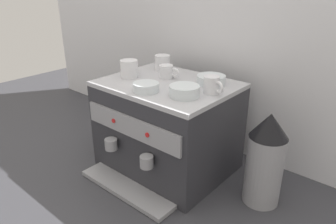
# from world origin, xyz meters

# --- Properties ---
(ground_plane) EXTENTS (4.00, 4.00, 0.00)m
(ground_plane) POSITION_xyz_m (0.00, 0.00, 0.00)
(ground_plane) COLOR #38383D
(tiled_backsplash_wall) EXTENTS (2.80, 0.03, 1.14)m
(tiled_backsplash_wall) POSITION_xyz_m (0.00, 0.36, 0.57)
(tiled_backsplash_wall) COLOR silver
(tiled_backsplash_wall) RESTS_ON ground_plane
(espresso_machine) EXTENTS (0.58, 0.57, 0.43)m
(espresso_machine) POSITION_xyz_m (0.00, -0.00, 0.22)
(espresso_machine) COLOR #2D2D33
(espresso_machine) RESTS_ON ground_plane
(ceramic_cup_0) EXTENTS (0.10, 0.06, 0.07)m
(ceramic_cup_0) POSITION_xyz_m (0.23, 0.01, 0.47)
(ceramic_cup_0) COLOR white
(ceramic_cup_0) RESTS_ON espresso_machine
(ceramic_cup_1) EXTENTS (0.10, 0.06, 0.06)m
(ceramic_cup_1) POSITION_xyz_m (-0.05, 0.05, 0.47)
(ceramic_cup_1) COLOR white
(ceramic_cup_1) RESTS_ON espresso_machine
(ceramic_cup_2) EXTENTS (0.10, 0.10, 0.08)m
(ceramic_cup_2) POSITION_xyz_m (-0.16, 0.14, 0.47)
(ceramic_cup_2) COLOR white
(ceramic_cup_2) RESTS_ON espresso_machine
(ceramic_cup_3) EXTENTS (0.08, 0.12, 0.08)m
(ceramic_cup_3) POSITION_xyz_m (-0.19, -0.05, 0.48)
(ceramic_cup_3) COLOR white
(ceramic_cup_3) RESTS_ON espresso_machine
(ceramic_bowl_0) EXTENTS (0.13, 0.13, 0.04)m
(ceramic_bowl_0) POSITION_xyz_m (0.16, 0.11, 0.45)
(ceramic_bowl_0) COLOR silver
(ceramic_bowl_0) RESTS_ON espresso_machine
(ceramic_bowl_1) EXTENTS (0.11, 0.11, 0.04)m
(ceramic_bowl_1) POSITION_xyz_m (0.01, -0.15, 0.45)
(ceramic_bowl_1) COLOR silver
(ceramic_bowl_1) RESTS_ON espresso_machine
(ceramic_bowl_2) EXTENTS (0.12, 0.12, 0.04)m
(ceramic_bowl_2) POSITION_xyz_m (0.16, -0.09, 0.46)
(ceramic_bowl_2) COLOR silver
(ceramic_bowl_2) RESTS_ON espresso_machine
(coffee_grinder) EXTENTS (0.15, 0.15, 0.40)m
(coffee_grinder) POSITION_xyz_m (0.48, 0.05, 0.20)
(coffee_grinder) COLOR #939399
(coffee_grinder) RESTS_ON ground_plane
(milk_pitcher) EXTENTS (0.11, 0.11, 0.16)m
(milk_pitcher) POSITION_xyz_m (-0.47, -0.01, 0.08)
(milk_pitcher) COLOR #B7B7BC
(milk_pitcher) RESTS_ON ground_plane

